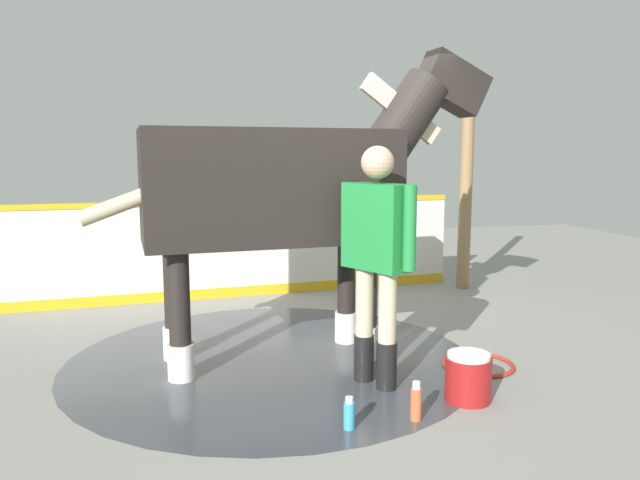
{
  "coord_description": "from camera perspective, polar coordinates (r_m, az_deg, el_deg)",
  "views": [
    {
      "loc": [
        1.01,
        4.86,
        1.68
      ],
      "look_at": [
        -0.01,
        0.41,
        1.03
      ],
      "focal_mm": 34.09,
      "sensor_mm": 36.0,
      "label": 1
    }
  ],
  "objects": [
    {
      "name": "bottle_spray",
      "position": [
        4.03,
        9.0,
        -14.85
      ],
      "size": [
        0.07,
        0.07,
        0.26
      ],
      "color": "#CC5933",
      "rests_on": "ground"
    },
    {
      "name": "wet_patch",
      "position": [
        5.14,
        -4.59,
        -11.03
      ],
      "size": [
        3.34,
        3.34,
        0.0
      ],
      "primitive_type": "cylinder",
      "color": "#42444C",
      "rests_on": "ground"
    },
    {
      "name": "barrier_wall",
      "position": [
        7.22,
        -8.95,
        -1.16
      ],
      "size": [
        5.75,
        0.61,
        1.15
      ],
      "color": "silver",
      "rests_on": "ground"
    },
    {
      "name": "hose_coil",
      "position": [
        5.1,
        14.63,
        -11.23
      ],
      "size": [
        0.57,
        0.57,
        0.03
      ],
      "primitive_type": "torus",
      "color": "#B72D1E",
      "rests_on": "ground"
    },
    {
      "name": "bottle_shampoo",
      "position": [
        3.88,
        2.76,
        -16.04
      ],
      "size": [
        0.07,
        0.07,
        0.21
      ],
      "color": "#3399CC",
      "rests_on": "ground"
    },
    {
      "name": "roof_post_near",
      "position": [
        7.77,
        13.54,
        5.14
      ],
      "size": [
        0.16,
        0.16,
        2.63
      ],
      "primitive_type": "cylinder",
      "color": "olive",
      "rests_on": "ground"
    },
    {
      "name": "handler",
      "position": [
        4.35,
        5.32,
        -0.8
      ],
      "size": [
        0.44,
        0.62,
        1.74
      ],
      "rotation": [
        0.0,
        0.0,
        0.5
      ],
      "color": "black",
      "rests_on": "ground"
    },
    {
      "name": "horse",
      "position": [
        4.89,
        -3.31,
        4.91
      ],
      "size": [
        3.38,
        1.06,
        2.56
      ],
      "rotation": [
        0.0,
        0.0,
        -3.05
      ],
      "color": "black",
      "rests_on": "ground"
    },
    {
      "name": "ground_plane",
      "position": [
        5.24,
        -1.11,
        -10.74
      ],
      "size": [
        16.0,
        16.0,
        0.02
      ],
      "primitive_type": "cube",
      "color": "gray"
    },
    {
      "name": "wash_bucket",
      "position": [
        4.38,
        13.74,
        -12.39
      ],
      "size": [
        0.32,
        0.32,
        0.34
      ],
      "color": "maroon",
      "rests_on": "ground"
    }
  ]
}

